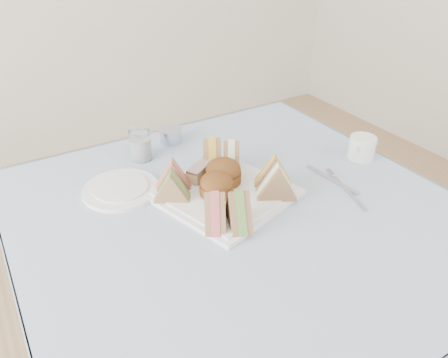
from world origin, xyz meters
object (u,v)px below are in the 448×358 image
water_glass (140,145)px  serving_plate (224,194)px  creamer_jug (362,148)px  table (238,317)px

water_glass → serving_plate: bearing=-69.9°
serving_plate → creamer_jug: creamer_jug is taller
serving_plate → creamer_jug: (0.44, -0.03, 0.03)m
table → creamer_jug: (0.44, 0.04, 0.41)m
water_glass → creamer_jug: (0.55, -0.32, -0.01)m
table → creamer_jug: size_ratio=11.99×
table → serving_plate: 0.39m
serving_plate → water_glass: 0.31m
table → creamer_jug: 0.60m
table → water_glass: 0.57m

